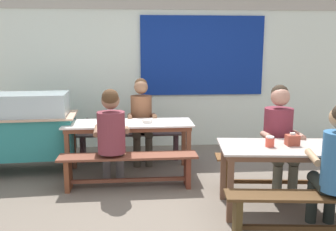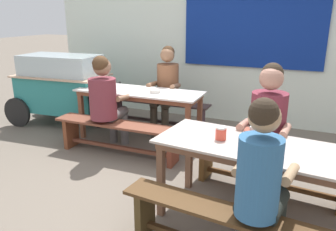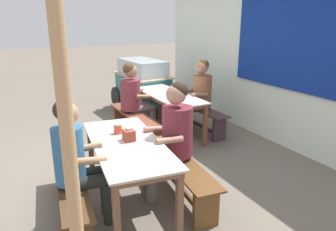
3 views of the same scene
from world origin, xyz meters
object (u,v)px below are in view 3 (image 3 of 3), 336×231
object	(u,v)px
dining_table_far	(167,98)
dining_table_near	(127,149)
bench_near_front	(72,190)
bench_near_back	(179,171)
condiment_jar	(118,129)
person_right_near_table	(173,132)
bench_far_back	(196,113)
wooden_support_post	(69,152)
tissue_box	(129,135)
bench_far_front	(136,122)
food_cart	(142,82)
person_near_front	(77,157)
person_center_facing	(199,92)
person_left_back_turned	(134,94)
soup_bowl	(172,96)

from	to	relation	value
dining_table_far	dining_table_near	bearing A→B (deg)	-37.05
dining_table_far	bench_near_front	size ratio (longest dim) A/B	1.06
bench_near_back	condiment_jar	size ratio (longest dim) A/B	14.37
bench_near_front	person_right_near_table	world-z (taller)	person_right_near_table
dining_table_near	bench_near_back	distance (m)	0.71
bench_far_back	wooden_support_post	world-z (taller)	wooden_support_post
tissue_box	condiment_jar	size ratio (longest dim) A/B	1.22
bench_far_front	tissue_box	bearing A→B (deg)	-22.86
food_cart	person_near_front	size ratio (longest dim) A/B	1.40
person_near_front	condiment_jar	world-z (taller)	person_near_front
tissue_box	wooden_support_post	world-z (taller)	wooden_support_post
dining_table_near	person_center_facing	bearing A→B (deg)	130.76
dining_table_near	food_cart	bearing A→B (deg)	155.30
food_cart	person_center_facing	world-z (taller)	person_center_facing
person_near_front	tissue_box	xyz separation A→B (m)	(-0.16, 0.59, 0.07)
person_center_facing	wooden_support_post	size ratio (longest dim) A/B	0.55
dining_table_near	person_center_facing	world-z (taller)	person_center_facing
bench_near_front	person_left_back_turned	bearing A→B (deg)	143.81
dining_table_far	condiment_jar	world-z (taller)	condiment_jar
bench_far_back	wooden_support_post	bearing A→B (deg)	-43.15
person_near_front	person_right_near_table	world-z (taller)	person_right_near_table
person_center_facing	tissue_box	xyz separation A→B (m)	(1.62, -1.90, 0.05)
bench_near_back	condiment_jar	world-z (taller)	condiment_jar
tissue_box	person_right_near_table	bearing A→B (deg)	84.27
dining_table_near	bench_near_back	size ratio (longest dim) A/B	1.05
bench_far_front	person_left_back_turned	size ratio (longest dim) A/B	1.37
soup_bowl	tissue_box	bearing A→B (deg)	-40.66
tissue_box	bench_near_back	bearing A→B (deg)	79.37
dining_table_near	wooden_support_post	xyz separation A→B (m)	(1.06, -0.74, 0.52)
food_cart	person_center_facing	xyz separation A→B (m)	(1.69, 0.39, 0.08)
dining_table_far	bench_far_front	distance (m)	0.70
food_cart	person_left_back_turned	bearing A→B (deg)	-27.60
person_near_front	tissue_box	world-z (taller)	person_near_front
soup_bowl	wooden_support_post	size ratio (longest dim) A/B	0.06
soup_bowl	condiment_jar	bearing A→B (deg)	-46.75
bench_near_back	soup_bowl	size ratio (longest dim) A/B	10.87
bench_far_front	tissue_box	size ratio (longest dim) A/B	12.66
dining_table_far	wooden_support_post	world-z (taller)	wooden_support_post
bench_far_front	person_near_front	xyz separation A→B (m)	(1.96, -1.34, 0.42)
soup_bowl	bench_far_back	bearing A→B (deg)	113.47
bench_near_back	food_cart	bearing A→B (deg)	164.48
person_near_front	condiment_jar	bearing A→B (deg)	127.86
bench_far_back	condiment_jar	world-z (taller)	condiment_jar
person_right_near_table	wooden_support_post	world-z (taller)	wooden_support_post
bench_far_front	person_center_facing	size ratio (longest dim) A/B	1.34
person_center_facing	condiment_jar	xyz separation A→B (m)	(1.36, -1.93, 0.05)
bench_far_back	person_right_near_table	bearing A→B (deg)	-37.94
dining_table_far	bench_far_back	size ratio (longest dim) A/B	1.05
dining_table_near	food_cart	xyz separation A→B (m)	(-3.36, 1.55, 0.00)
dining_table_near	condiment_jar	size ratio (longest dim) A/B	15.15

